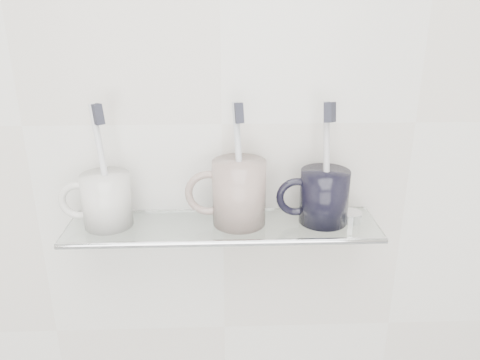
{
  "coord_description": "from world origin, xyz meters",
  "views": [
    {
      "loc": [
        0.0,
        0.36,
        1.43
      ],
      "look_at": [
        0.03,
        1.04,
        1.18
      ],
      "focal_mm": 35.0,
      "sensor_mm": 36.0,
      "label": 1
    }
  ],
  "objects_px": {
    "mug_left": "(107,200)",
    "mug_right": "(324,196)",
    "shelf_glass": "(223,226)",
    "mug_center": "(239,193)"
  },
  "relations": [
    {
      "from": "mug_left",
      "to": "mug_right",
      "type": "relative_size",
      "value": 0.98
    },
    {
      "from": "shelf_glass",
      "to": "mug_left",
      "type": "bearing_deg",
      "value": 178.43
    },
    {
      "from": "mug_left",
      "to": "mug_right",
      "type": "height_order",
      "value": "mug_right"
    },
    {
      "from": "mug_left",
      "to": "mug_right",
      "type": "distance_m",
      "value": 0.35
    },
    {
      "from": "shelf_glass",
      "to": "mug_center",
      "type": "distance_m",
      "value": 0.06
    },
    {
      "from": "mug_center",
      "to": "mug_left",
      "type": "bearing_deg",
      "value": 157.83
    },
    {
      "from": "shelf_glass",
      "to": "mug_right",
      "type": "bearing_deg",
      "value": 1.76
    },
    {
      "from": "mug_right",
      "to": "mug_center",
      "type": "bearing_deg",
      "value": -176.24
    },
    {
      "from": "shelf_glass",
      "to": "mug_center",
      "type": "bearing_deg",
      "value": 10.74
    },
    {
      "from": "mug_left",
      "to": "mug_center",
      "type": "relative_size",
      "value": 0.82
    }
  ]
}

